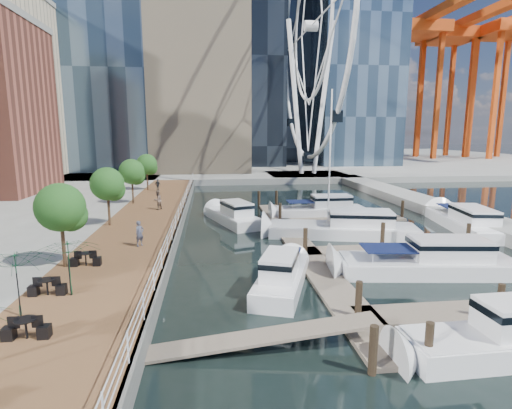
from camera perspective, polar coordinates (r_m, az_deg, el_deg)
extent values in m
plane|color=black|center=(20.04, 3.92, -14.01)|extent=(520.00, 520.00, 0.00)
cube|color=brown|center=(34.31, -15.81, -3.19)|extent=(6.00, 60.00, 1.00)
cube|color=#595954|center=(33.95, -10.80, -3.12)|extent=(0.25, 60.00, 1.00)
cube|color=gray|center=(120.26, -4.97, 6.46)|extent=(200.00, 114.00, 1.00)
cube|color=gray|center=(45.26, 24.69, -0.56)|extent=(4.00, 60.00, 1.00)
cube|color=gray|center=(72.51, 7.37, 3.99)|extent=(14.00, 12.00, 1.00)
cube|color=#6D6051|center=(29.81, 6.12, -5.66)|extent=(2.00, 32.00, 0.20)
cube|color=#6D6051|center=(21.79, 29.65, -13.06)|extent=(12.00, 2.00, 0.20)
cube|color=#6D6051|center=(29.90, 18.34, -6.08)|extent=(12.00, 2.00, 0.20)
cube|color=#6D6051|center=(38.90, 12.19, -2.08)|extent=(12.00, 2.00, 0.20)
cylinder|color=white|center=(71.77, 5.62, 14.76)|extent=(0.80, 0.80, 26.00)
cylinder|color=white|center=(72.97, 9.59, 14.59)|extent=(0.80, 0.80, 26.00)
torus|color=white|center=(74.26, 7.86, 23.95)|extent=(0.70, 44.70, 44.70)
cylinder|color=#3F2B1C|center=(24.13, -25.79, -5.27)|extent=(0.20, 0.20, 2.40)
sphere|color=#265B1E|center=(23.70, -26.18, -0.36)|extent=(2.60, 2.60, 2.60)
cylinder|color=#3F2B1C|center=(33.49, -20.27, -0.79)|extent=(0.20, 0.20, 2.40)
sphere|color=#265B1E|center=(33.18, -20.49, 2.77)|extent=(2.60, 2.60, 2.60)
cylinder|color=#3F2B1C|center=(43.14, -17.19, 1.72)|extent=(0.20, 0.20, 2.40)
sphere|color=#265B1E|center=(42.90, -17.34, 4.49)|extent=(2.60, 2.60, 2.60)
cylinder|color=#3F2B1C|center=(52.92, -15.25, 3.30)|extent=(0.20, 0.20, 2.40)
sphere|color=#265B1E|center=(52.72, -15.35, 5.57)|extent=(2.60, 2.60, 2.60)
imported|color=#464A5E|center=(26.82, -16.30, -3.99)|extent=(0.70, 0.71, 1.66)
imported|color=#7E6557|center=(39.06, -13.87, 0.62)|extent=(1.10, 1.14, 1.84)
imported|color=#2E3239|center=(52.00, -13.83, 2.76)|extent=(0.94, 0.81, 1.51)
imported|color=#0F3722|center=(18.53, -30.90, -9.77)|extent=(3.90, 3.93, 2.68)
imported|color=#0E361B|center=(19.81, -25.18, -8.25)|extent=(3.24, 3.29, 2.54)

